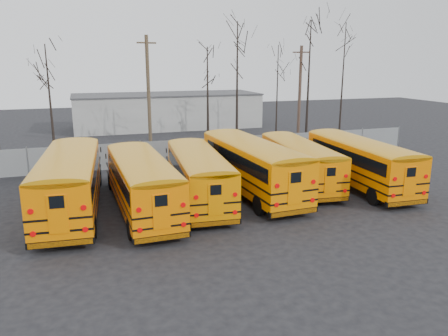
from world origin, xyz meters
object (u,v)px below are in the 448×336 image
object	(u,v)px
bus_f	(358,158)
utility_pole_right	(300,94)
bus_c	(198,172)
utility_pole_left	(149,92)
bus_d	(251,162)
bus_e	(299,159)
bus_a	(70,177)
bus_b	(141,179)

from	to	relation	value
bus_f	utility_pole_right	xyz separation A→B (m)	(3.92, 15.69, 2.98)
bus_c	utility_pole_right	bearing A→B (deg)	51.69
bus_c	utility_pole_left	bearing A→B (deg)	95.93
bus_c	bus_d	bearing A→B (deg)	14.90
bus_e	utility_pole_right	size ratio (longest dim) A/B	1.15
bus_e	utility_pole_right	world-z (taller)	utility_pole_right
bus_f	utility_pole_left	distance (m)	19.90
utility_pole_right	bus_a	bearing A→B (deg)	-119.98
bus_a	bus_d	world-z (taller)	bus_a
bus_e	bus_f	world-z (taller)	bus_f
bus_a	bus_c	bearing A→B (deg)	2.71
bus_d	utility_pole_left	world-z (taller)	utility_pole_left
bus_a	bus_b	bearing A→B (deg)	-11.49
bus_e	bus_f	distance (m)	3.80
bus_e	bus_f	size ratio (longest dim) A/B	0.94
bus_e	bus_c	bearing A→B (deg)	-163.59
bus_a	bus_f	distance (m)	17.71
bus_a	bus_d	distance (m)	10.56
bus_c	utility_pole_left	xyz separation A→B (m)	(-0.26, 16.07, 3.45)
bus_e	bus_f	bearing A→B (deg)	-18.49
bus_c	utility_pole_left	size ratio (longest dim) A/B	1.09
bus_f	bus_a	bearing A→B (deg)	-178.82
utility_pole_left	utility_pole_right	distance (m)	14.88
bus_b	bus_f	bearing A→B (deg)	0.63
bus_c	bus_d	xyz separation A→B (m)	(3.52, 0.61, 0.19)
bus_b	bus_f	size ratio (longest dim) A/B	0.99
bus_a	bus_e	xyz separation A→B (m)	(14.24, 1.15, -0.25)
bus_d	bus_c	bearing A→B (deg)	-173.16
bus_d	bus_e	distance (m)	3.77
bus_c	bus_f	xyz separation A→B (m)	(10.68, -0.21, 0.07)
bus_e	utility_pole_left	size ratio (longest dim) A/B	1.06
bus_c	utility_pole_right	xyz separation A→B (m)	(14.60, 15.48, 3.05)
bus_b	bus_d	size ratio (longest dim) A/B	0.93
bus_b	bus_d	distance (m)	7.04
bus_a	bus_f	world-z (taller)	bus_a
utility_pole_left	bus_f	bearing A→B (deg)	-72.54
bus_a	bus_b	distance (m)	3.80
bus_c	bus_d	distance (m)	3.58
bus_a	bus_c	world-z (taller)	bus_a
bus_d	bus_a	bearing A→B (deg)	179.16
bus_b	utility_pole_right	xyz separation A→B (m)	(17.97, 16.32, 3.00)
bus_d	utility_pole_right	distance (m)	18.76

